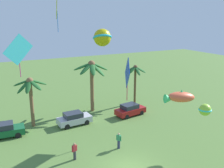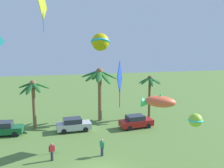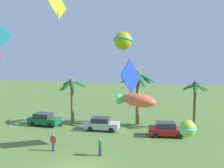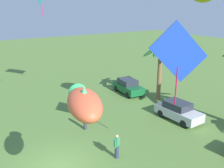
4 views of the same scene
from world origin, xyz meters
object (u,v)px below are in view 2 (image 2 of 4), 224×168
Objects in this scene: parked_car_2 at (4,128)px; kite_fish_1 at (158,102)px; parked_car_1 at (136,121)px; kite_ball_2 at (100,42)px; spectator_0 at (52,152)px; palm_tree_0 at (150,85)px; parked_car_0 at (73,125)px; kite_ball_4 at (196,120)px; kite_diamond_3 at (43,5)px; palm_tree_1 at (33,92)px; kite_diamond_0 at (120,78)px; spectator_1 at (102,147)px; palm_tree_2 at (100,80)px.

kite_fish_1 is (13.19, -11.40, 4.97)m from parked_car_2.
kite_ball_2 reaches higher than parked_car_1.
spectator_0 is 11.99m from kite_ball_2.
palm_tree_0 is 3.55× the size of spectator_0.
parked_car_0 is 1.61× the size of kite_ball_2.
kite_ball_2 is at bearing 45.64° from spectator_0.
kite_ball_4 is at bearing -95.73° from palm_tree_0.
palm_tree_0 is 3.28× the size of kite_ball_4.
kite_fish_1 reaches higher than parked_car_1.
parked_car_1 is 16.76m from kite_diamond_3.
parked_car_1 is at bearing 17.46° from kite_ball_2.
kite_diamond_0 is (8.57, -6.66, 2.22)m from palm_tree_1.
kite_ball_2 is at bearing 113.47° from kite_diamond_0.
kite_ball_2 is at bearing 80.73° from spectator_1.
parked_car_1 is 11.92m from spectator_0.
parked_car_0 is at bearing -138.46° from palm_tree_2.
palm_tree_2 is 6.87m from parked_car_1.
kite_ball_4 is (5.33, -14.18, -1.26)m from palm_tree_2.
palm_tree_1 is 3.64× the size of spectator_1.
palm_tree_0 reaches higher than spectator_0.
spectator_1 is at bearing 133.90° from kite_fish_1.
kite_fish_1 reaches higher than parked_car_2.
parked_car_1 is 14.87m from parked_car_2.
parked_car_0 is at bearing 130.47° from kite_diamond_0.
palm_tree_1 is 9.90m from spectator_0.
palm_tree_0 is 14.09m from spectator_1.
palm_tree_2 reaches higher than parked_car_0.
kite_diamond_0 is at bearing 46.69° from spectator_1.
parked_car_2 is 1.39× the size of kite_fish_1.
palm_tree_2 is at bearing 10.48° from palm_tree_1.
spectator_0 is at bearing 154.63° from kite_fish_1.
parked_car_1 is 11.13m from kite_ball_4.
kite_diamond_0 reaches higher than parked_car_0.
palm_tree_2 reaches higher than spectator_1.
palm_tree_1 is 1.41× the size of parked_car_1.
kite_ball_2 reaches higher than spectator_1.
palm_tree_1 is 1.27× the size of kite_diamond_0.
spectator_1 is 0.44× the size of kite_diamond_3.
kite_ball_2 is (-4.47, -1.41, 9.35)m from parked_car_1.
palm_tree_2 is (-6.78, -0.22, 0.87)m from palm_tree_0.
palm_tree_0 is at bearing 51.53° from parked_car_1.
palm_tree_2 is at bearing 98.07° from kite_fish_1.
spectator_1 is 0.35× the size of kite_diamond_0.
palm_tree_2 is at bearing 135.25° from parked_car_1.
kite_ball_2 reaches higher than kite_ball_4.
kite_ball_2 is at bearing -162.54° from parked_car_1.
kite_diamond_3 reaches higher than kite_ball_2.
palm_tree_2 is 8.28m from kite_diamond_0.
kite_diamond_3 is (-4.73, 2.15, 12.47)m from spectator_1.
palm_tree_2 reaches higher than kite_ball_4.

